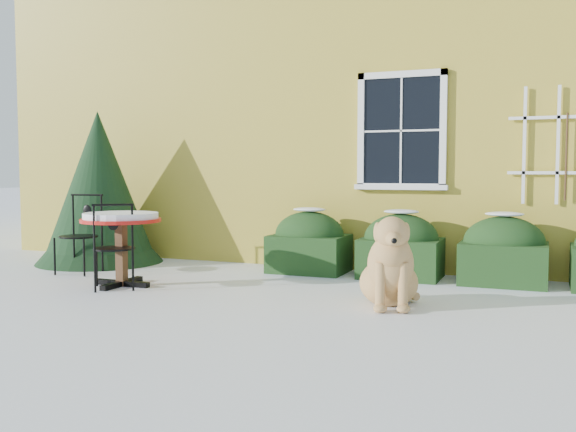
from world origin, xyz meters
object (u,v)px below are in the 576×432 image
at_px(bistro_table, 121,225).
at_px(patio_chair_far, 80,234).
at_px(patio_chair_near, 114,246).
at_px(evergreen_shrub, 99,202).
at_px(dog, 390,269).

distance_m(bistro_table, patio_chair_far, 1.35).
xyz_separation_m(bistro_table, patio_chair_far, (-1.17, 0.65, -0.21)).
relative_size(bistro_table, patio_chair_far, 0.89).
bearing_deg(patio_chair_near, evergreen_shrub, -83.84).
bearing_deg(dog, evergreen_shrub, 145.26).
xyz_separation_m(patio_chair_far, dog, (4.53, -0.63, -0.15)).
bearing_deg(evergreen_shrub, dog, -17.63).
bearing_deg(patio_chair_far, evergreen_shrub, 106.87).
xyz_separation_m(patio_chair_near, dog, (3.31, 0.23, -0.12)).
bearing_deg(dog, bistro_table, 163.20).
relative_size(patio_chair_near, patio_chair_far, 0.95).
xyz_separation_m(bistro_table, dog, (3.36, 0.02, -0.36)).
height_order(bistro_table, patio_chair_near, patio_chair_near).
xyz_separation_m(evergreen_shrub, dog, (4.94, -1.57, -0.55)).
bearing_deg(evergreen_shrub, patio_chair_near, -47.86).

